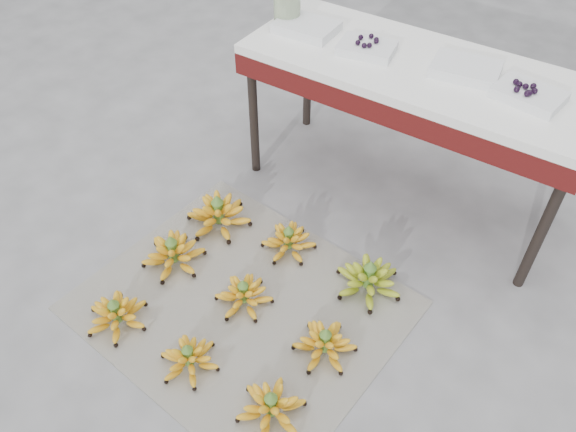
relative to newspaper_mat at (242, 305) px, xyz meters
The scene contains 17 objects.
ground 0.08m from the newspaper_mat, ahead, with size 60.00×60.00×0.00m, color slate.
newspaper_mat is the anchor object (origin of this frame).
bunch_front_left 0.51m from the newspaper_mat, 136.54° to the right, with size 0.31×0.31×0.15m.
bunch_front_center 0.34m from the newspaper_mat, 88.67° to the right, with size 0.27×0.27×0.14m.
bunch_front_right 0.51m from the newspaper_mat, 40.65° to the right, with size 0.33×0.33×0.15m.
bunch_mid_left 0.40m from the newspaper_mat, behind, with size 0.34×0.34×0.17m.
bunch_mid_center 0.06m from the newspaper_mat, 82.57° to the left, with size 0.30×0.30×0.15m.
bunch_mid_right 0.41m from the newspaper_mat, ahead, with size 0.26×0.26×0.15m.
bunch_back_left 0.50m from the newspaper_mat, 139.21° to the left, with size 0.35×0.35×0.19m.
bunch_back_center 0.38m from the newspaper_mat, 91.61° to the left, with size 0.32×0.32×0.15m.
bunch_back_right 0.55m from the newspaper_mat, 43.05° to the left, with size 0.30×0.30×0.18m.
vendor_table 1.23m from the newspaper_mat, 77.34° to the left, with size 1.52×0.61×0.73m.
tray_far_left 1.29m from the newspaper_mat, 108.14° to the left, with size 0.28×0.21×0.04m.
tray_left 1.24m from the newspaper_mat, 90.42° to the left, with size 0.27×0.21×0.06m.
tray_right 1.36m from the newspaper_mat, 68.28° to the left, with size 0.30×0.24×0.04m.
tray_far_right 1.43m from the newspaper_mat, 55.37° to the left, with size 0.28×0.22×0.06m.
glass_jar 1.38m from the newspaper_mat, 113.71° to the left, with size 0.13×0.13×0.16m, color beige.
Camera 1 is at (0.87, -1.08, 1.94)m, focal length 35.00 mm.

